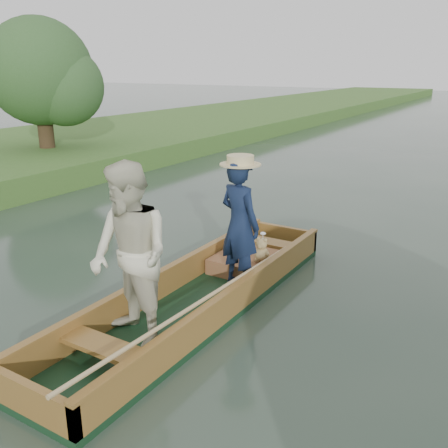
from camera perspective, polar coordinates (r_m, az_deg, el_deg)
The scene contains 2 objects.
ground at distance 6.31m, azimuth -2.90°, elevation -9.67°, with size 120.00×120.00×0.00m, color #283D30.
punt at distance 5.78m, azimuth -4.84°, elevation -4.49°, with size 1.20×5.11×2.02m.
Camera 1 is at (3.21, -4.60, 2.91)m, focal length 40.00 mm.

